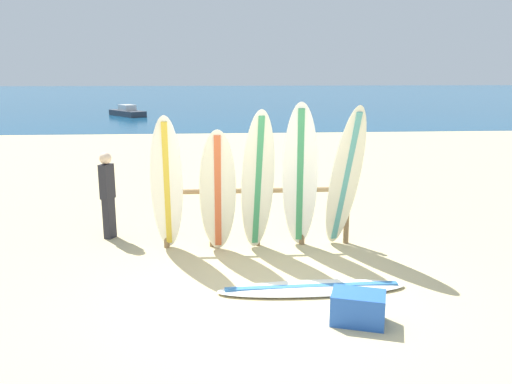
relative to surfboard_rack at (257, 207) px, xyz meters
The scene contains 12 objects.
ground_plane 2.17m from the surfboard_rack, 91.21° to the right, with size 120.00×120.00×0.00m, color #CCB784.
ocean_water 55.94m from the surfboard_rack, 90.04° to the left, with size 120.00×80.00×0.01m, color navy.
surfboard_rack is the anchor object (origin of this frame).
surfboard_leaning_far_left 1.52m from the surfboard_rack, 166.63° to the right, with size 0.55×0.84×2.22m.
surfboard_leaning_left 0.84m from the surfboard_rack, 146.54° to the right, with size 0.57×0.68×2.01m.
surfboard_leaning_center_left 0.62m from the surfboard_rack, 93.68° to the right, with size 0.58×0.72×2.29m.
surfboard_leaning_center 0.88m from the surfboard_rack, 21.07° to the right, with size 0.64×0.69×2.38m.
surfboard_leaning_center_right 1.48m from the surfboard_rack, 15.79° to the right, with size 0.64×0.99×2.35m.
surfboard_lying_on_sand 2.07m from the surfboard_rack, 73.13° to the right, with size 2.50×0.59×0.08m.
beachgoer_standing 2.58m from the surfboard_rack, 166.87° to the left, with size 0.24×0.28×1.49m.
small_boat_offshore 26.67m from the surfboard_rack, 103.70° to the left, with size 2.69×3.11×0.71m.
cooler_box 2.99m from the surfboard_rack, 71.55° to the right, with size 0.60×0.40×0.36m, color blue.
Camera 1 is at (-0.60, -6.10, 2.81)m, focal length 36.53 mm.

